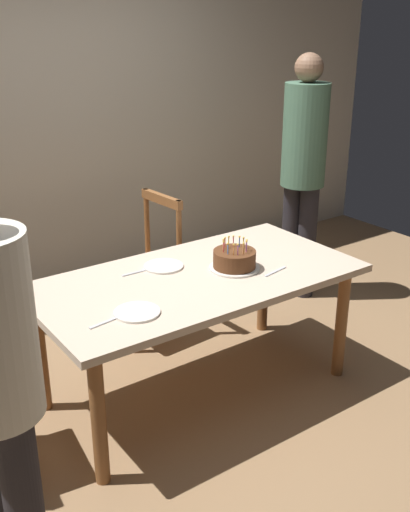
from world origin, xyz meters
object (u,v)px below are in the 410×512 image
Objects in this scene: plate_near_celebrant at (137,312)px; plate_far_side at (164,266)px; dining_table at (198,289)px; birthday_cake at (234,260)px; person_guest at (303,163)px; chair_spindle_back at (143,271)px.

plate_near_celebrant is 1.00× the size of plate_far_side.
dining_table is 6.33× the size of birthday_cake.
dining_table is at bearing 22.56° from plate_near_celebrant.
plate_far_side is 0.12× the size of person_guest.
chair_spindle_back is at bearing 59.08° from plate_near_celebrant.
birthday_cake is 0.72m from plate_near_celebrant.
birthday_cake is 0.29× the size of chair_spindle_back.
chair_spindle_back is 0.53× the size of person_guest.
plate_far_side is at bearing -108.00° from chair_spindle_back.
dining_table is at bearing -155.11° from person_guest.
plate_near_celebrant is 0.57m from plate_far_side.
chair_spindle_back is (0.10, 0.77, -0.18)m from dining_table.
dining_table is 8.06× the size of plate_near_celebrant.
birthday_cake is 0.40m from plate_far_side.
plate_far_side reaches higher than dining_table.
plate_near_celebrant is at bearing -167.32° from birthday_cake.
plate_near_celebrant is at bearing -155.71° from person_guest.
plate_near_celebrant is 0.12× the size of person_guest.
plate_near_celebrant is (-0.49, -0.20, 0.09)m from dining_table.
person_guest reaches higher than chair_spindle_back.
dining_table is at bearing 168.61° from birthday_cake.
person_guest reaches higher than plate_near_celebrant.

